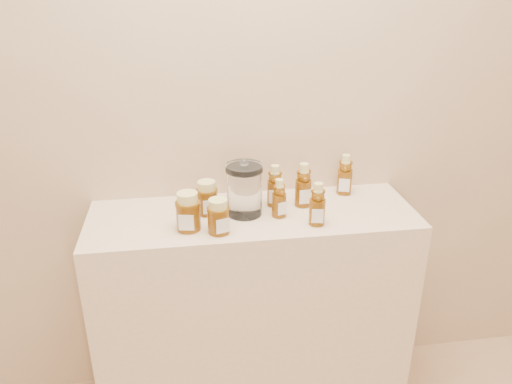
{
  "coord_description": "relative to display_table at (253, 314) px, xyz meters",
  "views": [
    {
      "loc": [
        -0.23,
        -0.07,
        1.72
      ],
      "look_at": [
        0.01,
        1.52,
        1.0
      ],
      "focal_mm": 35.0,
      "sensor_mm": 36.0,
      "label": 1
    }
  ],
  "objects": [
    {
      "name": "honey_jar_back",
      "position": [
        -0.16,
        0.03,
        0.51
      ],
      "size": [
        0.09,
        0.09,
        0.13
      ],
      "primitive_type": null,
      "rotation": [
        0.0,
        0.0,
        0.16
      ],
      "color": "#592E07",
      "rests_on": "display_table"
    },
    {
      "name": "bear_bottle_back_right",
      "position": [
        0.38,
        0.13,
        0.54
      ],
      "size": [
        0.08,
        0.08,
        0.18
      ],
      "primitive_type": null,
      "rotation": [
        0.0,
        0.0,
        -0.32
      ],
      "color": "#592E07",
      "rests_on": "display_table"
    },
    {
      "name": "wall_back",
      "position": [
        0.0,
        0.2,
        0.9
      ],
      "size": [
        3.5,
        0.02,
        2.7
      ],
      "primitive_type": "cube",
      "color": "tan",
      "rests_on": "ground"
    },
    {
      "name": "honey_jar_left",
      "position": [
        -0.23,
        -0.08,
        0.52
      ],
      "size": [
        0.1,
        0.1,
        0.14
      ],
      "primitive_type": null,
      "rotation": [
        0.0,
        0.0,
        -0.2
      ],
      "color": "#592E07",
      "rests_on": "display_table"
    },
    {
      "name": "glass_canister",
      "position": [
        -0.03,
        0.01,
        0.55
      ],
      "size": [
        0.18,
        0.18,
        0.21
      ],
      "primitive_type": null,
      "rotation": [
        0.0,
        0.0,
        0.4
      ],
      "color": "white",
      "rests_on": "display_table"
    },
    {
      "name": "bear_bottle_front_right",
      "position": [
        0.21,
        -0.11,
        0.54
      ],
      "size": [
        0.07,
        0.07,
        0.18
      ],
      "primitive_type": null,
      "rotation": [
        0.0,
        0.0,
        -0.2
      ],
      "color": "#592E07",
      "rests_on": "display_table"
    },
    {
      "name": "display_table",
      "position": [
        0.0,
        0.0,
        0.0
      ],
      "size": [
        1.2,
        0.4,
        0.9
      ],
      "primitive_type": "cube",
      "color": "beige",
      "rests_on": "ground"
    },
    {
      "name": "bear_bottle_front_left",
      "position": [
        0.09,
        -0.03,
        0.53
      ],
      "size": [
        0.07,
        0.07,
        0.16
      ],
      "primitive_type": null,
      "rotation": [
        0.0,
        0.0,
        0.31
      ],
      "color": "#592E07",
      "rests_on": "display_table"
    },
    {
      "name": "honey_jar_front",
      "position": [
        -0.13,
        -0.12,
        0.51
      ],
      "size": [
        0.1,
        0.1,
        0.12
      ],
      "primitive_type": null,
      "rotation": [
        0.0,
        0.0,
        0.3
      ],
      "color": "#592E07",
      "rests_on": "display_table"
    },
    {
      "name": "bear_bottle_back_left",
      "position": [
        0.09,
        0.06,
        0.54
      ],
      "size": [
        0.07,
        0.07,
        0.18
      ],
      "primitive_type": null,
      "rotation": [
        0.0,
        0.0,
        -0.22
      ],
      "color": "#592E07",
      "rests_on": "display_table"
    },
    {
      "name": "bear_bottle_back_mid",
      "position": [
        0.2,
        0.04,
        0.54
      ],
      "size": [
        0.07,
        0.07,
        0.19
      ],
      "primitive_type": null,
      "rotation": [
        0.0,
        0.0,
        0.04
      ],
      "color": "#592E07",
      "rests_on": "display_table"
    }
  ]
}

